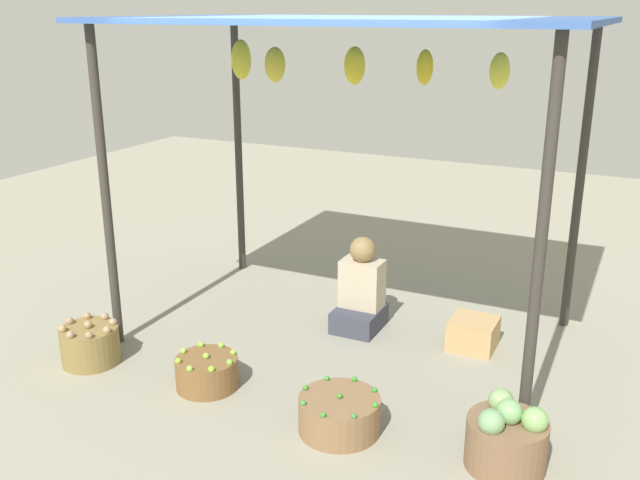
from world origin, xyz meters
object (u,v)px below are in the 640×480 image
basket_potatoes (90,344)px  basket_cabbages (507,438)px  basket_green_chilies (339,414)px  wooden_crate_near_vendor (473,333)px  basket_limes (207,372)px  vendor_person (361,294)px

basket_potatoes → basket_cabbages: 3.07m
basket_green_chilies → wooden_crate_near_vendor: basket_green_chilies is taller
basket_limes → basket_green_chilies: 1.06m
basket_potatoes → basket_limes: 1.00m
basket_limes → basket_green_chilies: size_ratio=0.85×
basket_potatoes → basket_green_chilies: basket_potatoes is taller
vendor_person → basket_cabbages: bearing=-43.0°
vendor_person → basket_potatoes: bearing=-137.6°
vendor_person → basket_limes: vendor_person is taller
basket_green_chilies → basket_limes: bearing=174.7°
vendor_person → basket_limes: (-0.59, -1.37, -0.19)m
basket_limes → wooden_crate_near_vendor: (1.53, 1.41, 0.01)m
basket_cabbages → wooden_crate_near_vendor: bearing=111.1°
vendor_person → basket_limes: 1.50m
basket_limes → basket_green_chilies: bearing=-5.3°
vendor_person → basket_limes: bearing=-113.3°
basket_potatoes → wooden_crate_near_vendor: bearing=30.5°
basket_potatoes → basket_green_chilies: 2.05m
basket_potatoes → basket_green_chilies: (2.05, -0.02, -0.03)m
vendor_person → basket_cabbages: (1.48, -1.38, -0.12)m
wooden_crate_near_vendor → vendor_person: bearing=-177.6°
vendor_person → basket_potatoes: 2.15m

